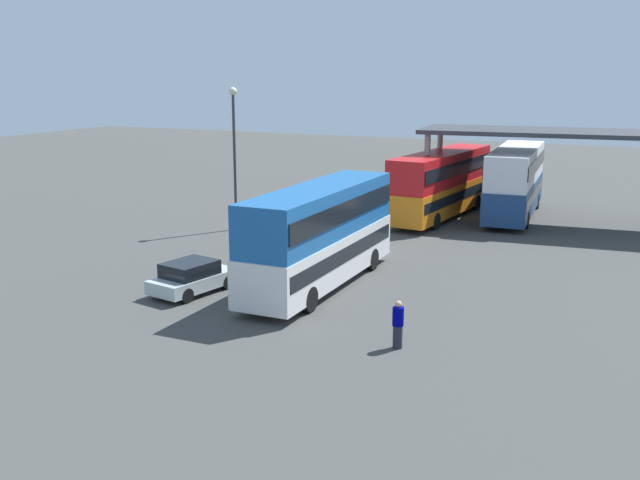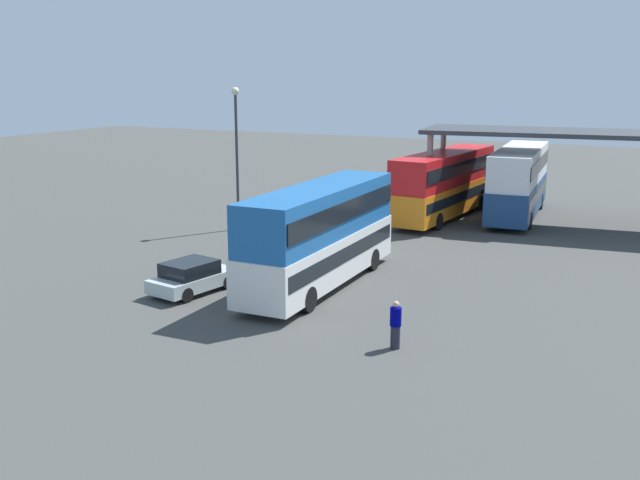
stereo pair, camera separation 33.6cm
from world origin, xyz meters
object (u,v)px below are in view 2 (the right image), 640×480
parked_hatchback (192,277)px  double_decker_near_canopy (444,182)px  double_decker_mid_row (519,180)px  double_decker_main (320,232)px  pedestrian_waiting (396,325)px  lamppost_tall (237,142)px

parked_hatchback → double_decker_near_canopy: (4.72, 19.83, 1.57)m
double_decker_near_canopy → double_decker_mid_row: size_ratio=1.05×
double_decker_main → double_decker_mid_row: (4.48, 18.84, 0.01)m
double_decker_main → parked_hatchback: size_ratio=2.69×
double_decker_main → double_decker_mid_row: double_decker_mid_row is taller
double_decker_mid_row → pedestrian_waiting: size_ratio=6.81×
double_decker_near_canopy → pedestrian_waiting: double_decker_near_canopy is taller
lamppost_tall → double_decker_mid_row: bearing=38.1°
parked_hatchback → double_decker_mid_row: size_ratio=0.36×
double_decker_main → parked_hatchback: double_decker_main is taller
double_decker_near_canopy → lamppost_tall: (-9.62, -8.52, 2.80)m
double_decker_mid_row → pedestrian_waiting: (0.91, -24.23, -1.54)m
parked_hatchback → double_decker_mid_row: 23.79m
double_decker_main → lamppost_tall: size_ratio=1.33×
double_decker_near_canopy → double_decker_main: bearing=-176.0°
lamppost_tall → pedestrian_waiting: lamppost_tall is taller
double_decker_near_canopy → double_decker_mid_row: bearing=-56.0°
pedestrian_waiting → double_decker_main: bearing=-29.1°
double_decker_mid_row → lamppost_tall: size_ratio=1.38×
double_decker_main → double_decker_mid_row: size_ratio=0.97×
parked_hatchback → pedestrian_waiting: (9.70, -2.19, 0.14)m
lamppost_tall → parked_hatchback: bearing=-66.6°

